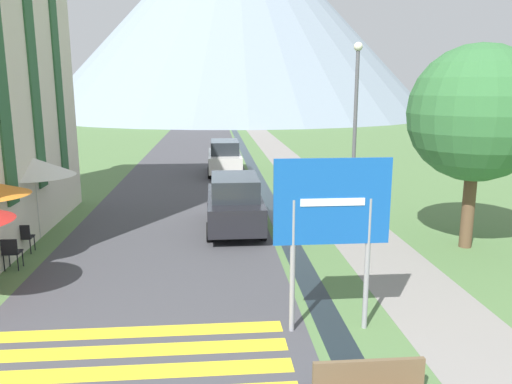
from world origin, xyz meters
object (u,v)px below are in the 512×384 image
at_px(parked_car_near, 235,203).
at_px(parked_car_far, 225,157).
at_px(cafe_chair_middle, 11,251).
at_px(tree_by_path, 477,114).
at_px(cafe_umbrella_rear_white, 33,167).
at_px(road_sign, 332,216).
at_px(streetlamp, 355,123).
at_px(cafe_chair_far_left, 24,236).

relative_size(parked_car_near, parked_car_far, 0.93).
bearing_deg(cafe_chair_middle, tree_by_path, -17.55).
height_order(parked_car_near, parked_car_far, same).
distance_m(parked_car_far, cafe_umbrella_rear_white, 12.87).
bearing_deg(parked_car_near, tree_by_path, -19.72).
relative_size(parked_car_far, tree_by_path, 0.78).
relative_size(parked_car_near, cafe_chair_middle, 4.97).
distance_m(parked_car_near, tree_by_path, 7.71).
height_order(parked_car_far, cafe_chair_middle, parked_car_far).
distance_m(road_sign, tree_by_path, 7.19).
bearing_deg(tree_by_path, parked_car_far, 117.14).
bearing_deg(road_sign, tree_by_path, 42.21).
relative_size(cafe_umbrella_rear_white, streetlamp, 0.42).
relative_size(road_sign, tree_by_path, 0.58).
bearing_deg(cafe_umbrella_rear_white, parked_car_near, 4.67).
bearing_deg(parked_car_near, road_sign, -78.01).
height_order(road_sign, cafe_umbrella_rear_white, road_sign).
bearing_deg(parked_car_near, streetlamp, -1.29).
height_order(road_sign, parked_car_far, road_sign).
bearing_deg(parked_car_far, cafe_chair_far_left, -115.08).
bearing_deg(parked_car_near, parked_car_far, 90.38).
distance_m(cafe_chair_middle, tree_by_path, 13.04).
bearing_deg(cafe_chair_middle, cafe_umbrella_rear_white, 73.26).
height_order(cafe_chair_far_left, streetlamp, streetlamp).
bearing_deg(streetlamp, cafe_umbrella_rear_white, -177.65).
bearing_deg(road_sign, parked_car_near, 101.99).
height_order(cafe_chair_middle, streetlamp, streetlamp).
xyz_separation_m(parked_car_near, cafe_chair_far_left, (-6.02, -1.91, -0.40)).
bearing_deg(parked_car_near, cafe_umbrella_rear_white, -175.33).
bearing_deg(parked_car_far, cafe_chair_middle, -112.44).
height_order(parked_car_near, tree_by_path, tree_by_path).
height_order(parked_car_near, cafe_chair_middle, parked_car_near).
bearing_deg(cafe_umbrella_rear_white, tree_by_path, -8.46).
relative_size(cafe_chair_middle, cafe_chair_far_left, 1.00).
distance_m(parked_car_far, cafe_chair_far_left, 14.03).
relative_size(parked_car_near, cafe_chair_far_left, 4.97).
xyz_separation_m(road_sign, tree_by_path, (5.19, 4.70, 1.61)).
bearing_deg(road_sign, cafe_chair_far_left, 145.38).
distance_m(road_sign, parked_car_far, 18.02).
distance_m(cafe_umbrella_rear_white, streetlamp, 10.07).
xyz_separation_m(cafe_chair_middle, cafe_chair_far_left, (-0.15, 1.33, 0.00)).
xyz_separation_m(cafe_chair_far_left, streetlamp, (9.92, 1.82, 2.98)).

